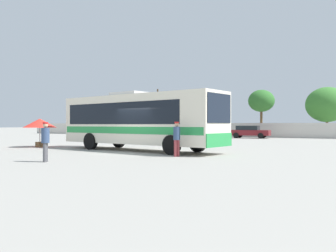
{
  "coord_description": "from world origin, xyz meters",
  "views": [
    {
      "loc": [
        11.6,
        -16.31,
        1.59
      ],
      "look_at": [
        0.66,
        2.73,
        1.49
      ],
      "focal_mm": 37.71,
      "sensor_mm": 36.0,
      "label": 1
    }
  ],
  "objects": [
    {
      "name": "parked_car_leftmost_white",
      "position": [
        -12.63,
        23.14,
        0.78
      ],
      "size": [
        4.56,
        2.22,
        1.47
      ],
      "color": "silver",
      "rests_on": "ground_plane"
    },
    {
      "name": "coach_bus_cream_green",
      "position": [
        -0.67,
        1.35,
        1.91
      ],
      "size": [
        11.38,
        4.15,
        3.57
      ],
      "color": "silver",
      "rests_on": "ground_plane"
    },
    {
      "name": "utility_pole_near",
      "position": [
        -17.2,
        30.58,
        3.73
      ],
      "size": [
        1.8,
        0.24,
        7.1
      ],
      "color": "#4C3823",
      "rests_on": "ground_plane"
    },
    {
      "name": "roadside_tree_left",
      "position": [
        -10.06,
        29.29,
        4.18
      ],
      "size": [
        4.82,
        4.82,
        6.23
      ],
      "color": "brown",
      "rests_on": "ground_plane"
    },
    {
      "name": "parked_car_third_maroon",
      "position": [
        -0.52,
        23.64,
        0.77
      ],
      "size": [
        4.62,
        2.26,
        1.44
      ],
      "color": "maroon",
      "rests_on": "ground_plane"
    },
    {
      "name": "ground_plane",
      "position": [
        0.0,
        10.0,
        0.0
      ],
      "size": [
        300.0,
        300.0,
        0.0
      ],
      "primitive_type": "plane",
      "color": "gray"
    },
    {
      "name": "perimeter_wall",
      "position": [
        0.0,
        26.68,
        0.88
      ],
      "size": [
        80.0,
        0.3,
        1.75
      ],
      "primitive_type": "cube",
      "color": "beige",
      "rests_on": "ground_plane"
    },
    {
      "name": "roadside_tree_midright",
      "position": [
        6.74,
        33.49,
        4.15
      ],
      "size": [
        5.34,
        5.34,
        6.42
      ],
      "color": "brown",
      "rests_on": "ground_plane"
    },
    {
      "name": "vendor_umbrella_near_gate_red",
      "position": [
        -8.51,
        0.63,
        1.65
      ],
      "size": [
        2.28,
        2.28,
        1.99
      ],
      "color": "gray",
      "rests_on": "ground_plane"
    },
    {
      "name": "parked_car_second_black",
      "position": [
        -7.06,
        23.69,
        0.78
      ],
      "size": [
        4.48,
        1.99,
        1.47
      ],
      "color": "black",
      "rests_on": "ground_plane"
    },
    {
      "name": "passenger_waiting_on_apron",
      "position": [
        -0.29,
        -6.0,
        0.96
      ],
      "size": [
        0.46,
        0.46,
        1.68
      ],
      "color": "#4C4C51",
      "rests_on": "ground_plane"
    },
    {
      "name": "roadside_tree_midleft",
      "position": [
        -0.74,
        29.62,
        4.63
      ],
      "size": [
        3.39,
        3.39,
        6.1
      ],
      "color": "brown",
      "rests_on": "ground_plane"
    },
    {
      "name": "attendant_by_bus_door",
      "position": [
        3.35,
        -1.08,
        0.98
      ],
      "size": [
        0.46,
        0.46,
        1.71
      ],
      "color": "#99383D",
      "rests_on": "ground_plane"
    }
  ]
}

